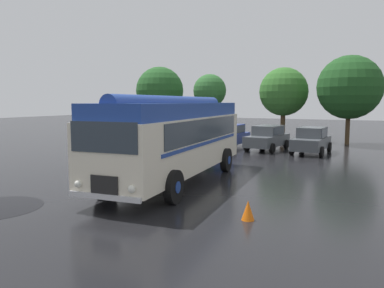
{
  "coord_description": "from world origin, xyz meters",
  "views": [
    {
      "loc": [
        8.04,
        -12.53,
        3.26
      ],
      "look_at": [
        0.76,
        2.21,
        1.4
      ],
      "focal_mm": 35.0,
      "sensor_mm": 36.0,
      "label": 1
    }
  ],
  "objects_px": {
    "car_mid_right": "(267,138)",
    "traffic_cone": "(248,210)",
    "vintage_bus": "(176,136)",
    "car_mid_left": "(229,136)",
    "car_near_left": "(188,136)",
    "car_far_right": "(312,140)"
  },
  "relations": [
    {
      "from": "vintage_bus",
      "to": "car_mid_right",
      "type": "bearing_deg",
      "value": 86.42
    },
    {
      "from": "car_near_left",
      "to": "car_mid_right",
      "type": "relative_size",
      "value": 1.0
    },
    {
      "from": "car_mid_right",
      "to": "traffic_cone",
      "type": "height_order",
      "value": "car_mid_right"
    },
    {
      "from": "car_mid_left",
      "to": "vintage_bus",
      "type": "bearing_deg",
      "value": -80.04
    },
    {
      "from": "car_mid_left",
      "to": "car_mid_right",
      "type": "relative_size",
      "value": 0.97
    },
    {
      "from": "car_near_left",
      "to": "traffic_cone",
      "type": "xyz_separation_m",
      "value": [
        8.96,
        -14.05,
        -0.57
      ]
    },
    {
      "from": "vintage_bus",
      "to": "car_mid_right",
      "type": "distance_m",
      "value": 11.64
    },
    {
      "from": "car_far_right",
      "to": "car_near_left",
      "type": "bearing_deg",
      "value": -175.61
    },
    {
      "from": "vintage_bus",
      "to": "car_mid_right",
      "type": "height_order",
      "value": "vintage_bus"
    },
    {
      "from": "car_mid_left",
      "to": "traffic_cone",
      "type": "bearing_deg",
      "value": -67.59
    },
    {
      "from": "traffic_cone",
      "to": "car_mid_right",
      "type": "bearing_deg",
      "value": 103.0
    },
    {
      "from": "car_mid_right",
      "to": "traffic_cone",
      "type": "relative_size",
      "value": 7.96
    },
    {
      "from": "vintage_bus",
      "to": "car_mid_left",
      "type": "distance_m",
      "value": 11.87
    },
    {
      "from": "car_mid_left",
      "to": "car_far_right",
      "type": "distance_m",
      "value": 5.72
    },
    {
      "from": "car_near_left",
      "to": "car_mid_left",
      "type": "height_order",
      "value": "same"
    },
    {
      "from": "vintage_bus",
      "to": "traffic_cone",
      "type": "xyz_separation_m",
      "value": [
        4.21,
        -3.53,
        -1.62
      ]
    },
    {
      "from": "car_mid_left",
      "to": "traffic_cone",
      "type": "relative_size",
      "value": 7.73
    },
    {
      "from": "vintage_bus",
      "to": "car_mid_left",
      "type": "relative_size",
      "value": 2.42
    },
    {
      "from": "vintage_bus",
      "to": "car_mid_left",
      "type": "xyz_separation_m",
      "value": [
        -2.04,
        11.64,
        -1.05
      ]
    },
    {
      "from": "car_near_left",
      "to": "traffic_cone",
      "type": "bearing_deg",
      "value": -57.47
    },
    {
      "from": "car_near_left",
      "to": "traffic_cone",
      "type": "relative_size",
      "value": 7.96
    },
    {
      "from": "car_mid_left",
      "to": "traffic_cone",
      "type": "xyz_separation_m",
      "value": [
        6.26,
        -15.17,
        -0.57
      ]
    }
  ]
}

